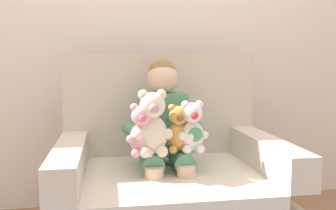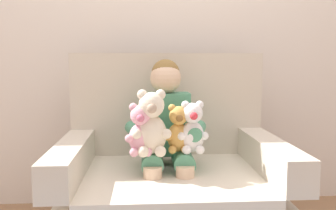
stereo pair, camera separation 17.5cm
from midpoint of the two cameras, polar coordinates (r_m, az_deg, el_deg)
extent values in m
cube|color=silver|center=(2.61, 1.26, 13.44)|extent=(6.00, 0.10, 2.60)
cube|color=beige|center=(1.90, 3.36, -12.44)|extent=(0.88, 0.77, 0.12)
cube|color=beige|center=(2.27, 1.99, 0.23)|extent=(1.16, 0.14, 0.62)
cube|color=beige|center=(1.87, -12.43, -8.41)|extent=(0.14, 0.77, 0.16)
cube|color=beige|center=(1.99, 18.20, -7.68)|extent=(0.14, 0.77, 0.16)
cube|color=#4C9370|center=(2.03, 2.11, -2.89)|extent=(0.26, 0.16, 0.34)
sphere|color=beige|center=(2.01, 2.14, 4.19)|extent=(0.17, 0.17, 0.17)
sphere|color=olive|center=(2.01, 2.11, 4.92)|extent=(0.16, 0.16, 0.16)
cylinder|color=#4C9370|center=(1.94, 0.10, -8.53)|extent=(0.11, 0.26, 0.11)
cylinder|color=beige|center=(1.86, 0.38, -14.05)|extent=(0.09, 0.09, 0.30)
cylinder|color=#4C9370|center=(1.95, 4.84, -8.42)|extent=(0.11, 0.26, 0.11)
cylinder|color=beige|center=(1.88, 5.41, -13.88)|extent=(0.09, 0.09, 0.30)
cylinder|color=#4C9370|center=(1.91, -2.32, -4.14)|extent=(0.13, 0.27, 0.07)
cylinder|color=#4C9370|center=(1.94, 7.18, -3.99)|extent=(0.13, 0.27, 0.07)
ellipsoid|color=white|center=(1.87, 6.47, -4.90)|extent=(0.12, 0.10, 0.16)
sphere|color=white|center=(1.84, 6.57, -1.28)|extent=(0.10, 0.10, 0.10)
sphere|color=#DB333D|center=(1.79, 6.84, -1.73)|extent=(0.04, 0.04, 0.04)
sphere|color=white|center=(1.83, 5.46, 0.00)|extent=(0.04, 0.04, 0.04)
sphere|color=white|center=(1.83, 4.86, -4.89)|extent=(0.04, 0.04, 0.04)
sphere|color=white|center=(1.83, 5.67, -7.02)|extent=(0.05, 0.05, 0.05)
sphere|color=white|center=(1.84, 7.66, 0.02)|extent=(0.04, 0.04, 0.04)
sphere|color=white|center=(1.85, 8.41, -4.81)|extent=(0.04, 0.04, 0.04)
sphere|color=white|center=(1.84, 7.73, -6.95)|extent=(0.05, 0.05, 0.05)
ellipsoid|color=silver|center=(1.81, 0.19, -4.63)|extent=(0.15, 0.13, 0.20)
sphere|color=silver|center=(1.78, 0.22, -0.02)|extent=(0.13, 0.13, 0.13)
sphere|color=tan|center=(1.72, 0.35, -0.55)|extent=(0.05, 0.05, 0.05)
sphere|color=silver|center=(1.77, -1.22, 1.62)|extent=(0.05, 0.05, 0.05)
sphere|color=silver|center=(1.77, -2.02, -4.59)|extent=(0.05, 0.05, 0.05)
sphere|color=silver|center=(1.77, -1.02, -7.31)|extent=(0.06, 0.06, 0.06)
sphere|color=silver|center=(1.78, 1.63, 1.64)|extent=(0.05, 0.05, 0.05)
sphere|color=silver|center=(1.78, 2.56, -4.53)|extent=(0.05, 0.05, 0.05)
sphere|color=silver|center=(1.78, 1.65, -7.26)|extent=(0.06, 0.06, 0.06)
ellipsoid|color=gold|center=(1.87, 4.31, -5.03)|extent=(0.11, 0.10, 0.15)
sphere|color=gold|center=(1.84, 4.39, -1.67)|extent=(0.10, 0.10, 0.10)
sphere|color=brown|center=(1.80, 4.58, -2.09)|extent=(0.04, 0.04, 0.04)
sphere|color=gold|center=(1.84, 3.34, -0.48)|extent=(0.04, 0.04, 0.04)
sphere|color=gold|center=(1.83, 2.77, -5.02)|extent=(0.04, 0.04, 0.04)
sphere|color=gold|center=(1.84, 3.52, -7.00)|extent=(0.04, 0.04, 0.04)
sphere|color=gold|center=(1.84, 5.41, -0.46)|extent=(0.04, 0.04, 0.04)
sphere|color=gold|center=(1.85, 6.10, -4.95)|extent=(0.04, 0.04, 0.04)
sphere|color=gold|center=(1.84, 5.45, -6.95)|extent=(0.04, 0.04, 0.04)
ellipsoid|color=#EAA8BC|center=(1.81, -1.50, -5.29)|extent=(0.12, 0.10, 0.16)
sphere|color=#EAA8BC|center=(1.78, -1.50, -1.63)|extent=(0.10, 0.10, 0.10)
sphere|color=#CC6684|center=(1.74, -1.44, -2.10)|extent=(0.04, 0.04, 0.04)
sphere|color=#EAA8BC|center=(1.78, -2.64, -0.34)|extent=(0.04, 0.04, 0.04)
sphere|color=#EAA8BC|center=(1.78, -3.29, -5.26)|extent=(0.04, 0.04, 0.04)
sphere|color=#EAA8BC|center=(1.78, -2.50, -7.42)|extent=(0.04, 0.04, 0.04)
sphere|color=#EAA8BC|center=(1.78, -0.38, -0.32)|extent=(0.04, 0.04, 0.04)
sphere|color=#EAA8BC|center=(1.78, 0.36, -5.22)|extent=(0.04, 0.04, 0.04)
sphere|color=#EAA8BC|center=(1.78, -0.38, -7.39)|extent=(0.04, 0.04, 0.04)
camera|label=1|loc=(0.09, -87.27, 0.32)|focal=39.17mm
camera|label=2|loc=(0.09, 92.73, -0.32)|focal=39.17mm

